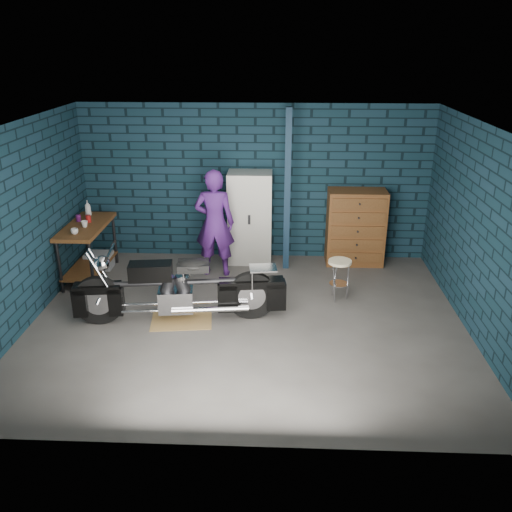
{
  "coord_description": "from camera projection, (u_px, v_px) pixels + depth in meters",
  "views": [
    {
      "loc": [
        0.41,
        -6.68,
        3.69
      ],
      "look_at": [
        0.11,
        0.3,
        0.87
      ],
      "focal_mm": 38.0,
      "sensor_mm": 36.0,
      "label": 1
    }
  ],
  "objects": [
    {
      "name": "mug_red",
      "position": [
        88.0,
        219.0,
        8.78
      ],
      "size": [
        0.11,
        0.11,
        0.12
      ],
      "primitive_type": "cylinder",
      "rotation": [
        0.0,
        0.0,
        0.43
      ],
      "color": "maroon",
      "rests_on": "workbench"
    },
    {
      "name": "room_walls",
      "position": [
        249.0,
        179.0,
        7.39
      ],
      "size": [
        6.02,
        5.01,
        2.71
      ],
      "color": "#0F2732",
      "rests_on": "ground"
    },
    {
      "name": "tool_chest",
      "position": [
        356.0,
        227.0,
        9.34
      ],
      "size": [
        0.98,
        0.54,
        1.31
      ],
      "primitive_type": "cube",
      "color": "brown",
      "rests_on": "ground"
    },
    {
      "name": "support_post",
      "position": [
        287.0,
        192.0,
        8.87
      ],
      "size": [
        0.1,
        0.1,
        2.7
      ],
      "primitive_type": "cube",
      "color": "#13273C",
      "rests_on": "ground"
    },
    {
      "name": "cup_b",
      "position": [
        84.0,
        224.0,
        8.55
      ],
      "size": [
        0.13,
        0.13,
        0.1
      ],
      "primitive_type": "imported",
      "rotation": [
        0.0,
        0.0,
        0.27
      ],
      "color": "beige",
      "rests_on": "workbench"
    },
    {
      "name": "drip_mat",
      "position": [
        182.0,
        319.0,
        7.63
      ],
      "size": [
        0.91,
        0.72,
        0.01
      ],
      "primitive_type": "cube",
      "rotation": [
        0.0,
        0.0,
        0.12
      ],
      "color": "olive",
      "rests_on": "ground"
    },
    {
      "name": "ground",
      "position": [
        247.0,
        321.0,
        7.59
      ],
      "size": [
        6.0,
        6.0,
        0.0
      ],
      "primitive_type": "plane",
      "color": "#524F4C",
      "rests_on": "ground"
    },
    {
      "name": "bottle",
      "position": [
        88.0,
        208.0,
        9.06
      ],
      "size": [
        0.13,
        0.13,
        0.27
      ],
      "primitive_type": "imported",
      "rotation": [
        0.0,
        0.0,
        0.33
      ],
      "color": "gray",
      "rests_on": "workbench"
    },
    {
      "name": "mug_purple",
      "position": [
        78.0,
        218.0,
        8.82
      ],
      "size": [
        0.09,
        0.09,
        0.11
      ],
      "primitive_type": "cylinder",
      "rotation": [
        0.0,
        0.0,
        -0.23
      ],
      "color": "#5C1860",
      "rests_on": "workbench"
    },
    {
      "name": "locker",
      "position": [
        250.0,
        218.0,
        9.36
      ],
      "size": [
        0.75,
        0.53,
        1.6
      ],
      "primitive_type": "cube",
      "color": "beige",
      "rests_on": "ground"
    },
    {
      "name": "shop_stool",
      "position": [
        339.0,
        280.0,
        8.12
      ],
      "size": [
        0.4,
        0.4,
        0.63
      ],
      "primitive_type": null,
      "rotation": [
        0.0,
        0.0,
        -0.16
      ],
      "color": "beige",
      "rests_on": "ground"
    },
    {
      "name": "storage_bin",
      "position": [
        99.0,
        260.0,
        9.3
      ],
      "size": [
        0.45,
        0.32,
        0.28
      ],
      "primitive_type": "cube",
      "color": "gray",
      "rests_on": "ground"
    },
    {
      "name": "cup_a",
      "position": [
        75.0,
        231.0,
        8.24
      ],
      "size": [
        0.11,
        0.11,
        0.09
      ],
      "primitive_type": "imported",
      "rotation": [
        0.0,
        0.0,
        0.01
      ],
      "color": "beige",
      "rests_on": "workbench"
    },
    {
      "name": "motorcycle",
      "position": [
        180.0,
        285.0,
        7.43
      ],
      "size": [
        2.55,
        0.96,
        1.1
      ],
      "primitive_type": null,
      "rotation": [
        0.0,
        0.0,
        0.12
      ],
      "color": "black",
      "rests_on": "ground"
    },
    {
      "name": "person",
      "position": [
        215.0,
        223.0,
        8.8
      ],
      "size": [
        0.66,
        0.44,
        1.78
      ],
      "primitive_type": "imported",
      "rotation": [
        0.0,
        0.0,
        3.12
      ],
      "color": "#4E1F76",
      "rests_on": "ground"
    },
    {
      "name": "workbench",
      "position": [
        89.0,
        251.0,
        8.84
      ],
      "size": [
        0.6,
        1.4,
        0.91
      ],
      "primitive_type": "cube",
      "color": "brown",
      "rests_on": "ground"
    }
  ]
}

